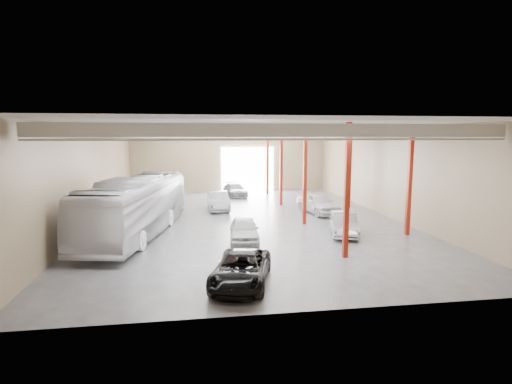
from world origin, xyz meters
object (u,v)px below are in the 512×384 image
object	(u,v)px
car_row_a	(244,229)
car_right_far	(318,203)
car_row_c	(235,190)
black_sedan	(241,269)
car_right_near	(344,223)
car_row_b	(218,201)
coach_bus	(137,206)

from	to	relation	value
car_row_a	car_right_far	world-z (taller)	car_right_far
car_row_c	car_right_far	bearing A→B (deg)	-69.43
car_row_a	car_row_c	xyz separation A→B (m)	(1.20, 18.00, -0.06)
black_sedan	car_right_near	distance (m)	10.73
black_sedan	car_right_far	size ratio (longest dim) A/B	0.97
car_row_c	car_row_b	bearing A→B (deg)	-115.21
coach_bus	car_right_far	distance (m)	14.60
car_row_b	car_right_near	size ratio (longest dim) A/B	1.07
car_row_b	car_row_c	distance (m)	7.81
car_row_a	car_right_near	xyz separation A→B (m)	(6.54, 0.67, 0.01)
car_row_b	black_sedan	bearing A→B (deg)	-92.08
car_right_near	coach_bus	bearing A→B (deg)	-172.76
car_row_b	car_row_a	bearing A→B (deg)	-86.84
coach_bus	car_row_a	size ratio (longest dim) A/B	3.16
coach_bus	car_row_a	world-z (taller)	coach_bus
car_row_c	coach_bus	bearing A→B (deg)	-125.78
car_right_near	car_row_a	bearing A→B (deg)	-158.77
black_sedan	car_row_c	distance (m)	25.09
coach_bus	black_sedan	distance (m)	11.13
car_row_c	car_right_near	distance (m)	18.13
black_sedan	coach_bus	bearing A→B (deg)	135.54
car_row_a	car_right_far	xyz separation A→B (m)	(7.04, 7.75, 0.13)
car_right_near	car_right_far	world-z (taller)	car_right_far
car_row_a	car_row_c	bearing A→B (deg)	91.00
car_row_b	car_right_far	bearing A→B (deg)	-21.02
car_row_b	car_row_c	size ratio (longest dim) A/B	1.03
car_right_far	car_row_a	bearing A→B (deg)	-141.66
coach_bus	black_sedan	xyz separation A→B (m)	(5.60, -9.54, -1.19)
black_sedan	car_row_b	distance (m)	17.50
black_sedan	car_row_c	world-z (taller)	black_sedan
car_right_far	black_sedan	bearing A→B (deg)	-127.90
car_row_a	car_right_near	size ratio (longest dim) A/B	0.96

